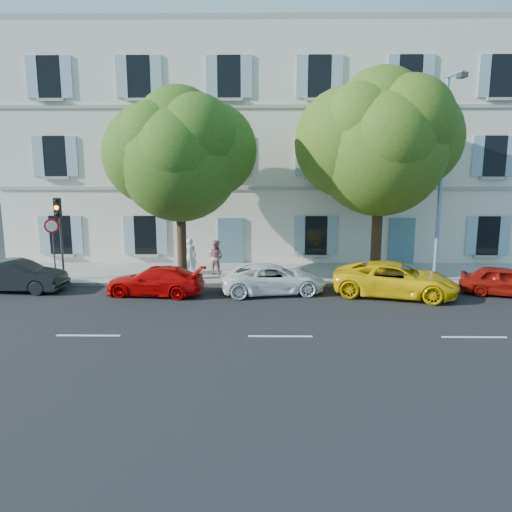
{
  "coord_description": "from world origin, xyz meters",
  "views": [
    {
      "loc": [
        -0.57,
        -18.75,
        5.36
      ],
      "look_at": [
        -0.83,
        2.0,
        1.4
      ],
      "focal_mm": 35.0,
      "sensor_mm": 36.0,
      "label": 1
    }
  ],
  "objects_px": {
    "traffic_light": "(59,221)",
    "road_sign": "(53,236)",
    "tree_left": "(179,161)",
    "car_yellow_supercar": "(395,279)",
    "car_white_coupe": "(273,279)",
    "car_red_coupe": "(155,281)",
    "tree_right": "(380,150)",
    "car_red_hatchback": "(505,281)",
    "street_lamp": "(443,169)",
    "pedestrian_a": "(190,257)",
    "pedestrian_b": "(216,257)",
    "car_dark_sedan": "(17,276)"
  },
  "relations": [
    {
      "from": "traffic_light",
      "to": "road_sign",
      "type": "height_order",
      "value": "traffic_light"
    },
    {
      "from": "road_sign",
      "to": "pedestrian_b",
      "type": "height_order",
      "value": "road_sign"
    },
    {
      "from": "car_red_hatchback",
      "to": "tree_right",
      "type": "height_order",
      "value": "tree_right"
    },
    {
      "from": "road_sign",
      "to": "pedestrian_a",
      "type": "bearing_deg",
      "value": 12.61
    },
    {
      "from": "car_red_hatchback",
      "to": "road_sign",
      "type": "distance_m",
      "value": 19.07
    },
    {
      "from": "car_red_coupe",
      "to": "tree_right",
      "type": "distance_m",
      "value": 11.11
    },
    {
      "from": "tree_right",
      "to": "pedestrian_b",
      "type": "bearing_deg",
      "value": 175.21
    },
    {
      "from": "car_red_coupe",
      "to": "car_white_coupe",
      "type": "distance_m",
      "value": 4.81
    },
    {
      "from": "pedestrian_b",
      "to": "tree_right",
      "type": "bearing_deg",
      "value": -160.91
    },
    {
      "from": "tree_right",
      "to": "tree_left",
      "type": "bearing_deg",
      "value": -176.76
    },
    {
      "from": "car_yellow_supercar",
      "to": "car_dark_sedan",
      "type": "bearing_deg",
      "value": 103.34
    },
    {
      "from": "tree_left",
      "to": "traffic_light",
      "type": "bearing_deg",
      "value": -178.64
    },
    {
      "from": "car_yellow_supercar",
      "to": "pedestrian_b",
      "type": "xyz_separation_m",
      "value": [
        -7.53,
        3.16,
        0.28
      ]
    },
    {
      "from": "car_red_coupe",
      "to": "pedestrian_b",
      "type": "distance_m",
      "value": 3.81
    },
    {
      "from": "car_dark_sedan",
      "to": "car_yellow_supercar",
      "type": "bearing_deg",
      "value": -88.01
    },
    {
      "from": "tree_right",
      "to": "road_sign",
      "type": "relative_size",
      "value": 3.2
    },
    {
      "from": "road_sign",
      "to": "pedestrian_a",
      "type": "distance_m",
      "value": 6.01
    },
    {
      "from": "traffic_light",
      "to": "pedestrian_a",
      "type": "height_order",
      "value": "traffic_light"
    },
    {
      "from": "car_red_hatchback",
      "to": "pedestrian_a",
      "type": "xyz_separation_m",
      "value": [
        -13.18,
        2.91,
        0.42
      ]
    },
    {
      "from": "car_red_coupe",
      "to": "tree_left",
      "type": "distance_m",
      "value": 5.25
    },
    {
      "from": "pedestrian_a",
      "to": "pedestrian_b",
      "type": "distance_m",
      "value": 1.19
    },
    {
      "from": "road_sign",
      "to": "car_red_coupe",
      "type": "bearing_deg",
      "value": -19.46
    },
    {
      "from": "car_yellow_supercar",
      "to": "tree_left",
      "type": "bearing_deg",
      "value": 92.29
    },
    {
      "from": "tree_right",
      "to": "road_sign",
      "type": "height_order",
      "value": "tree_right"
    },
    {
      "from": "car_yellow_supercar",
      "to": "car_red_hatchback",
      "type": "height_order",
      "value": "car_yellow_supercar"
    },
    {
      "from": "car_red_hatchback",
      "to": "street_lamp",
      "type": "xyz_separation_m",
      "value": [
        -2.23,
        1.64,
        4.45
      ]
    },
    {
      "from": "car_dark_sedan",
      "to": "tree_left",
      "type": "bearing_deg",
      "value": -73.15
    },
    {
      "from": "traffic_light",
      "to": "road_sign",
      "type": "xyz_separation_m",
      "value": [
        -0.24,
        -0.2,
        -0.64
      ]
    },
    {
      "from": "tree_right",
      "to": "pedestrian_a",
      "type": "distance_m",
      "value": 9.75
    },
    {
      "from": "tree_left",
      "to": "street_lamp",
      "type": "xyz_separation_m",
      "value": [
        11.14,
        -0.3,
        -0.32
      ]
    },
    {
      "from": "tree_right",
      "to": "car_white_coupe",
      "type": "bearing_deg",
      "value": -155.09
    },
    {
      "from": "car_red_coupe",
      "to": "pedestrian_a",
      "type": "relative_size",
      "value": 2.3
    },
    {
      "from": "car_red_hatchback",
      "to": "tree_left",
      "type": "xyz_separation_m",
      "value": [
        -13.38,
        1.94,
        4.77
      ]
    },
    {
      "from": "car_white_coupe",
      "to": "pedestrian_a",
      "type": "height_order",
      "value": "pedestrian_a"
    },
    {
      "from": "car_dark_sedan",
      "to": "car_yellow_supercar",
      "type": "distance_m",
      "value": 15.58
    },
    {
      "from": "car_dark_sedan",
      "to": "pedestrian_a",
      "type": "relative_size",
      "value": 2.29
    },
    {
      "from": "car_white_coupe",
      "to": "street_lamp",
      "type": "relative_size",
      "value": 0.5
    },
    {
      "from": "car_dark_sedan",
      "to": "pedestrian_b",
      "type": "xyz_separation_m",
      "value": [
        8.04,
        2.62,
        0.31
      ]
    },
    {
      "from": "car_red_coupe",
      "to": "pedestrian_a",
      "type": "xyz_separation_m",
      "value": [
        1.0,
        2.97,
        0.44
      ]
    },
    {
      "from": "car_dark_sedan",
      "to": "pedestrian_a",
      "type": "xyz_separation_m",
      "value": [
        6.86,
        2.49,
        0.36
      ]
    },
    {
      "from": "car_red_hatchback",
      "to": "tree_left",
      "type": "distance_m",
      "value": 14.33
    },
    {
      "from": "car_red_coupe",
      "to": "pedestrian_b",
      "type": "bearing_deg",
      "value": 151.98
    },
    {
      "from": "street_lamp",
      "to": "pedestrian_a",
      "type": "height_order",
      "value": "street_lamp"
    },
    {
      "from": "tree_right",
      "to": "pedestrian_a",
      "type": "bearing_deg",
      "value": 176.77
    },
    {
      "from": "car_yellow_supercar",
      "to": "pedestrian_a",
      "type": "bearing_deg",
      "value": 86.13
    },
    {
      "from": "tree_left",
      "to": "traffic_light",
      "type": "distance_m",
      "value": 5.92
    },
    {
      "from": "car_yellow_supercar",
      "to": "car_white_coupe",
      "type": "bearing_deg",
      "value": 100.84
    },
    {
      "from": "tree_left",
      "to": "car_yellow_supercar",
      "type": "bearing_deg",
      "value": -13.05
    },
    {
      "from": "tree_left",
      "to": "road_sign",
      "type": "relative_size",
      "value": 2.92
    },
    {
      "from": "traffic_light",
      "to": "road_sign",
      "type": "relative_size",
      "value": 1.31
    }
  ]
}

